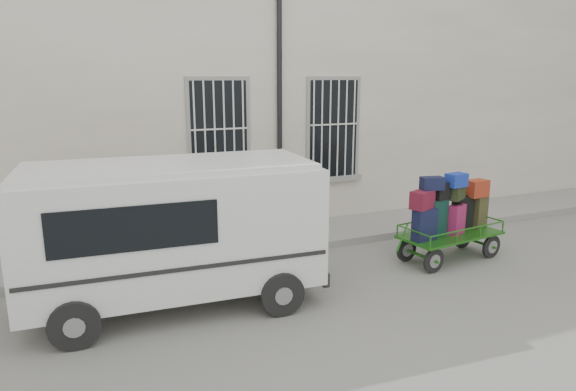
# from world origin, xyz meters

# --- Properties ---
(ground) EXTENTS (80.00, 80.00, 0.00)m
(ground) POSITION_xyz_m (0.00, 0.00, 0.00)
(ground) COLOR slate
(ground) RESTS_ON ground
(building) EXTENTS (24.00, 5.15, 6.00)m
(building) POSITION_xyz_m (0.00, 5.50, 3.00)
(building) COLOR beige
(building) RESTS_ON ground
(sidewalk) EXTENTS (24.00, 1.70, 0.15)m
(sidewalk) POSITION_xyz_m (0.00, 2.20, 0.07)
(sidewalk) COLOR gray
(sidewalk) RESTS_ON ground
(luggage_cart) EXTENTS (2.40, 1.15, 1.69)m
(luggage_cart) POSITION_xyz_m (3.16, -0.11, 0.88)
(luggage_cart) COLOR black
(luggage_cart) RESTS_ON ground
(van) EXTENTS (4.48, 2.20, 2.20)m
(van) POSITION_xyz_m (-2.01, -0.02, 1.26)
(van) COLOR white
(van) RESTS_ON ground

